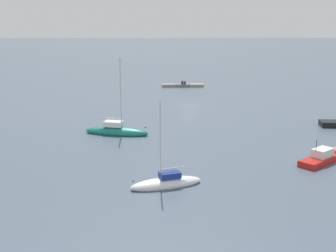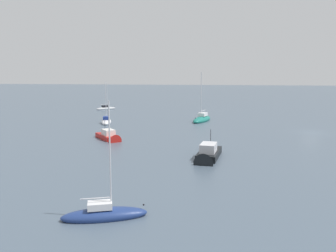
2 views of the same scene
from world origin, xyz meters
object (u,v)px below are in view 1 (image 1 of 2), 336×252
object	(u,v)px
person_seated_blue_left	(185,83)
umbrella_open_green	(184,79)
motorboat_red_mid	(324,158)
person_seated_dark_right	(182,83)
sailboat_teal_near	(117,131)
sailboat_white_outer	(166,183)

from	to	relation	value
person_seated_blue_left	umbrella_open_green	size ratio (longest dim) A/B	0.58
person_seated_blue_left	motorboat_red_mid	world-z (taller)	motorboat_red_mid
person_seated_blue_left	person_seated_dark_right	xyz separation A→B (m)	(0.56, -0.01, 0.00)
umbrella_open_green	motorboat_red_mid	world-z (taller)	motorboat_red_mid
person_seated_blue_left	umbrella_open_green	bearing A→B (deg)	-1.59
sailboat_teal_near	person_seated_dark_right	bearing A→B (deg)	178.68
person_seated_blue_left	umbrella_open_green	world-z (taller)	umbrella_open_green
umbrella_open_green	sailboat_teal_near	xyz separation A→B (m)	(10.79, 38.84, -1.29)
person_seated_dark_right	sailboat_white_outer	xyz separation A→B (m)	(4.51, 56.74, -0.53)
sailboat_teal_near	sailboat_white_outer	world-z (taller)	sailboat_teal_near
person_seated_blue_left	sailboat_teal_near	world-z (taller)	sailboat_teal_near
person_seated_blue_left	sailboat_white_outer	size ratio (longest dim) A/B	0.09
sailboat_teal_near	motorboat_red_mid	xyz separation A→B (m)	(-22.36, 11.44, -0.05)
person_seated_blue_left	sailboat_white_outer	bearing A→B (deg)	83.20
umbrella_open_green	person_seated_dark_right	bearing A→B (deg)	-2.44
sailboat_teal_near	motorboat_red_mid	distance (m)	25.12
umbrella_open_green	sailboat_teal_near	bearing A→B (deg)	74.47
person_seated_blue_left	motorboat_red_mid	distance (m)	51.54
person_seated_blue_left	motorboat_red_mid	size ratio (longest dim) A/B	0.13
umbrella_open_green	sailboat_white_outer	xyz separation A→B (m)	(4.79, 56.73, -1.38)
sailboat_teal_near	motorboat_red_mid	bearing A→B (deg)	76.73
sailboat_white_outer	motorboat_red_mid	world-z (taller)	sailboat_white_outer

